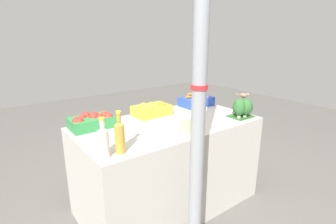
{
  "coord_description": "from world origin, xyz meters",
  "views": [
    {
      "loc": [
        -1.33,
        -1.79,
        1.6
      ],
      "look_at": [
        0.0,
        0.0,
        0.94
      ],
      "focal_mm": 28.0,
      "sensor_mm": 36.0,
      "label": 1
    }
  ],
  "objects_px": {
    "support_pole": "(199,105)",
    "apple_crate": "(92,121)",
    "broccoli_pile": "(241,107)",
    "carrot_crate": "(196,101)",
    "orange_crate": "(152,109)",
    "juice_bottle_cloudy": "(103,141)",
    "sparrow_bird": "(244,95)",
    "pickle_jar": "(186,125)",
    "juice_bottle_amber": "(120,136)"
  },
  "relations": [
    {
      "from": "apple_crate",
      "to": "carrot_crate",
      "type": "bearing_deg",
      "value": 0.07
    },
    {
      "from": "apple_crate",
      "to": "juice_bottle_cloudy",
      "type": "relative_size",
      "value": 1.32
    },
    {
      "from": "juice_bottle_cloudy",
      "to": "pickle_jar",
      "type": "bearing_deg",
      "value": 0.83
    },
    {
      "from": "broccoli_pile",
      "to": "apple_crate",
      "type": "bearing_deg",
      "value": 156.34
    },
    {
      "from": "orange_crate",
      "to": "broccoli_pile",
      "type": "distance_m",
      "value": 0.86
    },
    {
      "from": "broccoli_pile",
      "to": "juice_bottle_amber",
      "type": "xyz_separation_m",
      "value": [
        -1.29,
        -0.03,
        0.03
      ]
    },
    {
      "from": "carrot_crate",
      "to": "pickle_jar",
      "type": "height_order",
      "value": "pickle_jar"
    },
    {
      "from": "apple_crate",
      "to": "sparrow_bird",
      "type": "distance_m",
      "value": 1.39
    },
    {
      "from": "sparrow_bird",
      "to": "carrot_crate",
      "type": "bearing_deg",
      "value": 168.19
    },
    {
      "from": "pickle_jar",
      "to": "apple_crate",
      "type": "bearing_deg",
      "value": 133.69
    },
    {
      "from": "support_pole",
      "to": "juice_bottle_cloudy",
      "type": "bearing_deg",
      "value": 147.72
    },
    {
      "from": "juice_bottle_cloudy",
      "to": "sparrow_bird",
      "type": "bearing_deg",
      "value": 0.33
    },
    {
      "from": "support_pole",
      "to": "orange_crate",
      "type": "relative_size",
      "value": 6.64
    },
    {
      "from": "juice_bottle_cloudy",
      "to": "support_pole",
      "type": "bearing_deg",
      "value": -32.28
    },
    {
      "from": "support_pole",
      "to": "carrot_crate",
      "type": "relative_size",
      "value": 6.64
    },
    {
      "from": "apple_crate",
      "to": "pickle_jar",
      "type": "distance_m",
      "value": 0.8
    },
    {
      "from": "support_pole",
      "to": "pickle_jar",
      "type": "relative_size",
      "value": 16.64
    },
    {
      "from": "support_pole",
      "to": "orange_crate",
      "type": "height_order",
      "value": "support_pole"
    },
    {
      "from": "carrot_crate",
      "to": "sparrow_bird",
      "type": "relative_size",
      "value": 2.66
    },
    {
      "from": "apple_crate",
      "to": "carrot_crate",
      "type": "relative_size",
      "value": 1.0
    },
    {
      "from": "apple_crate",
      "to": "sparrow_bird",
      "type": "bearing_deg",
      "value": -24.81
    },
    {
      "from": "support_pole",
      "to": "apple_crate",
      "type": "distance_m",
      "value": 1.02
    },
    {
      "from": "support_pole",
      "to": "broccoli_pile",
      "type": "relative_size",
      "value": 9.77
    },
    {
      "from": "pickle_jar",
      "to": "broccoli_pile",
      "type": "bearing_deg",
      "value": 1.93
    },
    {
      "from": "carrot_crate",
      "to": "apple_crate",
      "type": "bearing_deg",
      "value": -179.93
    },
    {
      "from": "support_pole",
      "to": "juice_bottle_cloudy",
      "type": "xyz_separation_m",
      "value": [
        -0.51,
        0.32,
        -0.23
      ]
    },
    {
      "from": "apple_crate",
      "to": "broccoli_pile",
      "type": "relative_size",
      "value": 1.47
    },
    {
      "from": "orange_crate",
      "to": "carrot_crate",
      "type": "distance_m",
      "value": 0.59
    },
    {
      "from": "pickle_jar",
      "to": "juice_bottle_cloudy",
      "type": "bearing_deg",
      "value": -179.17
    },
    {
      "from": "support_pole",
      "to": "broccoli_pile",
      "type": "distance_m",
      "value": 1.0
    },
    {
      "from": "apple_crate",
      "to": "sparrow_bird",
      "type": "height_order",
      "value": "sparrow_bird"
    },
    {
      "from": "carrot_crate",
      "to": "juice_bottle_amber",
      "type": "height_order",
      "value": "juice_bottle_amber"
    },
    {
      "from": "orange_crate",
      "to": "juice_bottle_cloudy",
      "type": "height_order",
      "value": "juice_bottle_cloudy"
    },
    {
      "from": "support_pole",
      "to": "carrot_crate",
      "type": "bearing_deg",
      "value": 47.58
    },
    {
      "from": "orange_crate",
      "to": "sparrow_bird",
      "type": "xyz_separation_m",
      "value": [
        0.65,
        -0.58,
        0.16
      ]
    },
    {
      "from": "carrot_crate",
      "to": "broccoli_pile",
      "type": "xyz_separation_m",
      "value": [
        0.06,
        -0.56,
        0.04
      ]
    },
    {
      "from": "orange_crate",
      "to": "juice_bottle_amber",
      "type": "distance_m",
      "value": 0.87
    },
    {
      "from": "carrot_crate",
      "to": "juice_bottle_amber",
      "type": "bearing_deg",
      "value": -154.39
    },
    {
      "from": "carrot_crate",
      "to": "broccoli_pile",
      "type": "bearing_deg",
      "value": -83.44
    },
    {
      "from": "pickle_jar",
      "to": "sparrow_bird",
      "type": "distance_m",
      "value": 0.72
    },
    {
      "from": "apple_crate",
      "to": "orange_crate",
      "type": "bearing_deg",
      "value": 0.04
    },
    {
      "from": "broccoli_pile",
      "to": "juice_bottle_cloudy",
      "type": "height_order",
      "value": "juice_bottle_cloudy"
    },
    {
      "from": "juice_bottle_amber",
      "to": "sparrow_bird",
      "type": "xyz_separation_m",
      "value": [
        1.29,
        0.01,
        0.1
      ]
    },
    {
      "from": "apple_crate",
      "to": "broccoli_pile",
      "type": "height_order",
      "value": "broccoli_pile"
    },
    {
      "from": "orange_crate",
      "to": "sparrow_bird",
      "type": "height_order",
      "value": "sparrow_bird"
    },
    {
      "from": "juice_bottle_amber",
      "to": "pickle_jar",
      "type": "bearing_deg",
      "value": 1.0
    },
    {
      "from": "juice_bottle_cloudy",
      "to": "sparrow_bird",
      "type": "distance_m",
      "value": 1.41
    },
    {
      "from": "support_pole",
      "to": "juice_bottle_amber",
      "type": "bearing_deg",
      "value": 140.81
    },
    {
      "from": "pickle_jar",
      "to": "sparrow_bird",
      "type": "bearing_deg",
      "value": -0.18
    },
    {
      "from": "broccoli_pile",
      "to": "juice_bottle_amber",
      "type": "relative_size",
      "value": 0.83
    }
  ]
}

